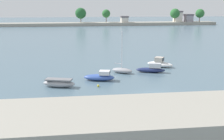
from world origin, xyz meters
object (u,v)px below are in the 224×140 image
moored_boat_0 (59,83)px  moored_boat_1 (100,77)px  moored_boat_3 (151,69)px  mooring_buoy_1 (98,86)px  moored_boat_2 (122,70)px  moored_boat_4 (160,63)px

moored_boat_0 → moored_boat_1: size_ratio=0.98×
moored_boat_3 → mooring_buoy_1: moored_boat_3 is taller
moored_boat_0 → mooring_buoy_1: moored_boat_0 is taller
moored_boat_2 → moored_boat_3: bearing=30.0°
moored_boat_0 → mooring_buoy_1: 5.27m
moored_boat_0 → moored_boat_1: moored_boat_1 is taller
moored_boat_1 → moored_boat_2: size_ratio=0.70×
moored_boat_2 → moored_boat_4: moored_boat_2 is taller
moored_boat_0 → moored_boat_3: 15.58m
moored_boat_0 → mooring_buoy_1: (5.22, -0.62, -0.37)m
moored_boat_2 → moored_boat_4: 8.10m
moored_boat_0 → moored_boat_4: (16.85, 9.61, 0.08)m
moored_boat_0 → moored_boat_1: (5.70, 2.46, 0.01)m
moored_boat_0 → moored_boat_2: (9.54, 6.11, -0.05)m
moored_boat_0 → moored_boat_1: bearing=38.2°
moored_boat_3 → moored_boat_4: bearing=69.7°
moored_boat_1 → moored_boat_4: moored_boat_4 is taller
moored_boat_2 → moored_boat_1: bearing=-105.9°
moored_boat_1 → moored_boat_2: (3.85, 3.65, -0.07)m
moored_boat_1 → moored_boat_4: (11.15, 7.15, 0.07)m
mooring_buoy_1 → moored_boat_3: bearing=36.2°
moored_boat_1 → moored_boat_3: 9.38m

